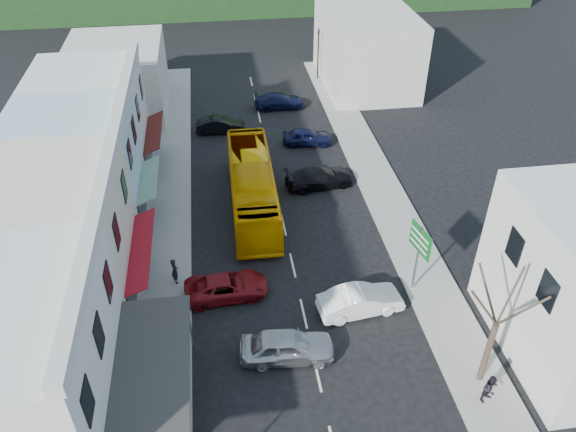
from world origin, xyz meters
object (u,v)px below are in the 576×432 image
object	(u,v)px
bus	(252,188)
pedestrian_left	(175,270)
car_silver	(287,347)
car_red	(227,286)
pedestrian_right	(491,388)
direction_sign	(417,259)
street_tree	(496,324)
car_white	(360,302)
traffic_signal	(318,55)

from	to	relation	value
bus	pedestrian_left	bearing A→B (deg)	-124.92
bus	car_silver	xyz separation A→B (m)	(0.49, -13.20, -0.85)
car_red	pedestrian_right	distance (m)	14.38
pedestrian_right	direction_sign	bearing A→B (deg)	74.95
street_tree	car_red	bearing A→B (deg)	147.16
pedestrian_left	pedestrian_right	world-z (taller)	same
car_white	direction_sign	bearing A→B (deg)	-77.24
direction_sign	bus	bearing A→B (deg)	119.53
pedestrian_right	traffic_signal	xyz separation A→B (m)	(-0.86, 38.12, 1.58)
bus	car_white	size ratio (longest dim) A/B	2.64
pedestrian_right	street_tree	xyz separation A→B (m)	(0.13, 1.18, 2.83)
bus	pedestrian_left	distance (m)	8.68
bus	street_tree	xyz separation A→B (m)	(9.37, -15.88, 2.28)
traffic_signal	street_tree	bearing A→B (deg)	113.85
pedestrian_left	car_silver	bearing A→B (deg)	-157.10
pedestrian_left	pedestrian_right	xyz separation A→B (m)	(14.31, -10.04, 0.00)
pedestrian_right	pedestrian_left	bearing A→B (deg)	122.01
street_tree	pedestrian_right	bearing A→B (deg)	-96.16
car_white	traffic_signal	size ratio (longest dim) A/B	0.85
traffic_signal	bus	bearing A→B (deg)	90.60
bus	car_red	world-z (taller)	bus
car_red	traffic_signal	distance (m)	31.36
car_silver	car_red	xyz separation A→B (m)	(-2.71, 4.80, 0.00)
traffic_signal	car_silver	bearing A→B (deg)	99.33
street_tree	traffic_signal	size ratio (longest dim) A/B	1.48
bus	car_white	distance (m)	11.72
bus	car_red	xyz separation A→B (m)	(-2.22, -8.40, -0.85)
direction_sign	traffic_signal	xyz separation A→B (m)	(0.20, 30.47, 0.35)
car_red	car_silver	bearing A→B (deg)	-154.29
car_white	street_tree	xyz separation A→B (m)	(4.55, -5.24, 3.13)
direction_sign	street_tree	distance (m)	6.77
car_white	street_tree	distance (m)	7.61
bus	pedestrian_right	xyz separation A→B (m)	(9.25, -17.07, -0.55)
traffic_signal	direction_sign	bearing A→B (deg)	111.94
car_white	direction_sign	size ratio (longest dim) A/B	0.99
car_white	traffic_signal	bearing A→B (deg)	-13.73
car_white	pedestrian_left	bearing A→B (deg)	62.57
car_red	pedestrian_right	bearing A→B (deg)	-130.80
bus	traffic_signal	xyz separation A→B (m)	(8.39, 21.06, 1.03)
car_red	car_white	bearing A→B (deg)	-111.41
car_silver	car_white	world-z (taller)	same
car_silver	pedestrian_right	world-z (taller)	pedestrian_right
car_white	car_silver	bearing A→B (deg)	113.17
pedestrian_right	car_silver	bearing A→B (deg)	133.25
car_red	direction_sign	distance (m)	10.57
car_red	direction_sign	world-z (taller)	direction_sign
car_red	bus	bearing A→B (deg)	-18.53
pedestrian_left	car_red	bearing A→B (deg)	-134.86
pedestrian_right	direction_sign	world-z (taller)	direction_sign
direction_sign	street_tree	size ratio (longest dim) A/B	0.58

